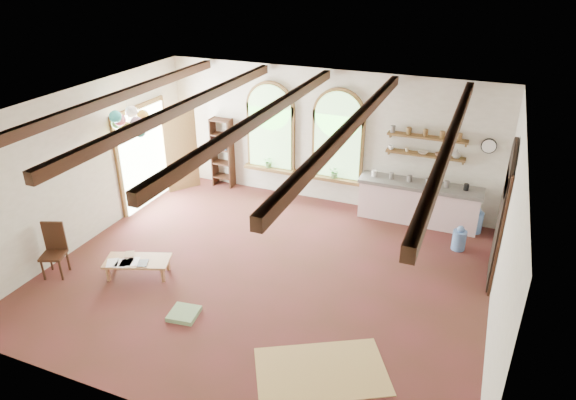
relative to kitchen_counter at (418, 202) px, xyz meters
The scene contains 27 objects.
floor 3.97m from the kitchen_counter, 125.71° to the right, with size 8.00×8.00×0.00m, color #582424.
ceiling_beams 4.73m from the kitchen_counter, 125.71° to the right, with size 6.20×6.80×0.18m, color #371E11, non-canonical shape.
window_left 3.88m from the kitchen_counter, behind, with size 1.30×0.28×2.20m.
window_right 2.32m from the kitchen_counter, behind, with size 1.30×0.28×2.20m.
left_doorway 6.44m from the kitchen_counter, 167.37° to the right, with size 0.10×1.90×2.50m, color brown.
right_doorway 2.45m from the kitchen_counter, 45.86° to the right, with size 0.10×1.30×2.40m, color black.
kitchen_counter is the anchor object (origin of this frame).
wall_shelf_lower 1.09m from the kitchen_counter, 90.00° to the left, with size 1.70×0.24×0.04m, color brown.
wall_shelf_upper 1.49m from the kitchen_counter, 90.00° to the left, with size 1.70×0.24×0.04m, color brown.
wall_clock 1.91m from the kitchen_counter, 11.31° to the left, with size 0.32×0.32×0.04m, color black.
bookshelf 5.02m from the kitchen_counter, behind, with size 0.53×0.32×1.80m.
coffee_table 6.13m from the kitchen_counter, 137.27° to the right, with size 1.31×0.93×0.34m.
side_chair 7.60m from the kitchen_counter, 141.69° to the right, with size 0.53×0.53×1.04m.
floor_mat 5.24m from the kitchen_counter, 95.49° to the right, with size 1.90×1.17×0.02m, color tan.
floor_cushion 5.76m from the kitchen_counter, 122.15° to the right, with size 0.47×0.47×0.08m, color gray.
water_jug_a 1.27m from the kitchen_counter, ahead, with size 0.31×0.31×0.60m.
water_jug_b 1.36m from the kitchen_counter, 41.67° to the right, with size 0.28×0.28×0.54m.
balloon_cluster 6.46m from the kitchen_counter, 157.21° to the right, with size 0.87×0.96×1.16m.
table_book 6.34m from the kitchen_counter, 139.47° to the right, with size 0.17×0.25×0.02m, color olive.
tablet 6.04m from the kitchen_counter, 135.77° to the right, with size 0.18×0.26×0.01m, color black.
potted_plant_left 3.72m from the kitchen_counter, behind, with size 0.27×0.23×0.30m, color #598C4C.
potted_plant_right 2.04m from the kitchen_counter, behind, with size 0.27×0.23×0.30m, color #598C4C.
shelf_cup_a 1.38m from the kitchen_counter, 166.50° to the left, with size 0.12×0.10×0.10m, color white.
shelf_cup_b 1.22m from the kitchen_counter, 155.77° to the left, with size 0.10×0.10×0.09m, color beige.
shelf_bowl_a 1.14m from the kitchen_counter, 105.52° to the left, with size 0.22×0.22×0.05m, color beige.
shelf_bowl_b 1.18m from the kitchen_counter, 30.96° to the left, with size 0.20×0.20×0.06m, color #8C664C.
shelf_vase 1.37m from the kitchen_counter, 15.48° to the left, with size 0.18×0.18×0.19m, color slate.
Camera 1 is at (3.48, -7.41, 5.56)m, focal length 32.00 mm.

